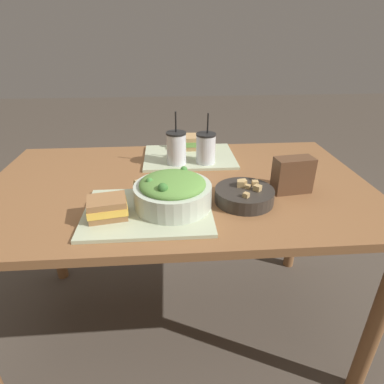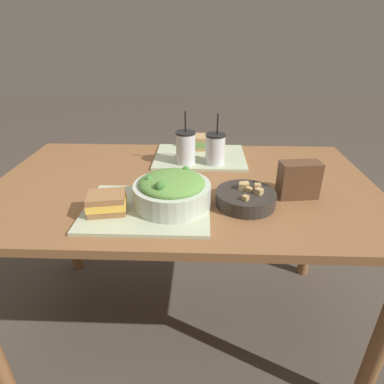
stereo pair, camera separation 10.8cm
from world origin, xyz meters
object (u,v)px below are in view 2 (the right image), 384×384
baguette_far (192,141)px  chip_bag (299,180)px  sandwich_near (107,203)px  baguette_near (153,183)px  sandwich_far (204,142)px  drink_cup_red (215,150)px  drink_cup_dark (185,149)px  salad_bowl (172,190)px  soup_bowl (246,198)px

baguette_far → chip_bag: bearing=-122.6°
sandwich_near → baguette_far: size_ratio=1.52×
baguette_far → chip_bag: (0.40, -0.50, 0.02)m
baguette_near → sandwich_far: (0.19, 0.47, 0.00)m
drink_cup_red → baguette_far: bearing=116.4°
sandwich_far → drink_cup_dark: drink_cup_dark is taller
sandwich_far → salad_bowl: bearing=-98.6°
soup_bowl → sandwich_far: bearing=104.7°
baguette_near → baguette_far: same height
sandwich_near → drink_cup_dark: bearing=52.2°
drink_cup_red → chip_bag: 0.40m
baguette_near → drink_cup_red: drink_cup_red is taller
soup_bowl → baguette_near: 0.34m
drink_cup_dark → drink_cup_red: bearing=0.0°
salad_bowl → sandwich_near: salad_bowl is taller
salad_bowl → drink_cup_red: bearing=68.0°
salad_bowl → sandwich_far: 0.58m
sandwich_near → drink_cup_red: (0.36, 0.43, 0.03)m
salad_bowl → drink_cup_red: 0.41m
salad_bowl → drink_cup_red: size_ratio=1.17×
salad_bowl → soup_bowl: (0.25, 0.03, -0.04)m
sandwich_near → sandwich_far: (0.31, 0.63, 0.00)m
baguette_far → drink_cup_dark: (-0.03, -0.22, 0.04)m
sandwich_far → baguette_far: sandwich_far is taller
baguette_far → chip_bag: 0.64m
drink_cup_dark → chip_bag: (0.42, -0.28, -0.01)m
sandwich_far → baguette_far: bearing=162.1°
soup_bowl → baguette_far: size_ratio=2.27×
soup_bowl → chip_bag: bearing=19.3°
drink_cup_dark → drink_cup_red: 0.13m
sandwich_far → baguette_far: (-0.06, 0.02, -0.00)m
sandwich_near → drink_cup_dark: 0.49m
baguette_far → chip_bag: chip_bag is taller
baguette_near → sandwich_far: size_ratio=0.93×
baguette_near → drink_cup_dark: (0.10, 0.27, 0.04)m
salad_bowl → chip_bag: chip_bag is taller
soup_bowl → baguette_near: (-0.33, 0.07, 0.01)m
soup_bowl → chip_bag: (0.19, 0.07, 0.04)m
soup_bowl → chip_bag: 0.21m
baguette_far → sandwich_near: bearing=177.8°
salad_bowl → chip_bag: (0.44, 0.10, 0.00)m
sandwich_far → baguette_near: bearing=-109.7°
drink_cup_dark → sandwich_near: bearing=-117.6°
baguette_far → baguette_near: bearing=-175.4°
sandwich_far → chip_bag: chip_bag is taller
baguette_far → drink_cup_red: (0.11, -0.22, 0.03)m
soup_bowl → drink_cup_dark: 0.42m
drink_cup_red → chip_bag: drink_cup_red is taller
soup_bowl → drink_cup_dark: bearing=123.3°
sandwich_far → drink_cup_dark: size_ratio=0.56×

